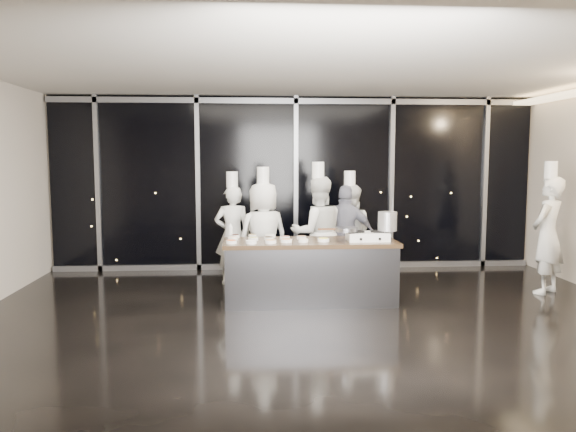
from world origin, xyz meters
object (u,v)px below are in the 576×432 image
(demo_counter, at_px, (310,271))
(stove, at_px, (368,236))
(chef_right, at_px, (349,232))
(chef_center, at_px, (318,232))
(stock_pot, at_px, (387,221))
(chef_left, at_px, (263,235))
(chef_far_left, at_px, (233,234))
(frying_pan, at_px, (346,229))
(chef_side, at_px, (548,234))
(guest, at_px, (346,235))

(demo_counter, relative_size, stove, 4.24)
(chef_right, bearing_deg, stove, 99.89)
(chef_center, bearing_deg, stock_pot, 126.12)
(demo_counter, bearing_deg, chef_left, 127.93)
(chef_right, bearing_deg, chef_far_left, 11.72)
(frying_pan, height_order, chef_right, chef_right)
(stock_pot, bearing_deg, demo_counter, 176.31)
(stove, relative_size, chef_side, 0.29)
(chef_side, bearing_deg, frying_pan, -31.92)
(stove, distance_m, chef_center, 1.11)
(chef_side, bearing_deg, chef_far_left, -50.66)
(frying_pan, bearing_deg, chef_left, 140.37)
(chef_center, distance_m, chef_right, 0.78)
(stock_pot, bearing_deg, chef_right, 101.50)
(stock_pot, distance_m, chef_center, 1.31)
(stove, height_order, stock_pot, stock_pot)
(stove, relative_size, chef_left, 0.30)
(chef_center, bearing_deg, chef_far_left, -25.14)
(guest, bearing_deg, chef_left, 33.38)
(stove, relative_size, frying_pan, 1.03)
(stock_pot, relative_size, chef_left, 0.14)
(demo_counter, distance_m, stove, 0.96)
(chef_right, bearing_deg, demo_counter, 69.05)
(demo_counter, height_order, chef_center, chef_center)
(demo_counter, height_order, chef_far_left, chef_far_left)
(chef_right, bearing_deg, stock_pot, 111.10)
(guest, bearing_deg, demo_counter, 77.33)
(stove, bearing_deg, chef_center, 122.15)
(chef_far_left, bearing_deg, chef_right, 176.02)
(stove, relative_size, guest, 0.36)
(chef_left, bearing_deg, chef_far_left, -65.34)
(stock_pot, height_order, guest, guest)
(chef_left, distance_m, chef_side, 4.35)
(chef_left, bearing_deg, chef_center, 159.47)
(demo_counter, relative_size, frying_pan, 4.35)
(chef_far_left, xyz_separation_m, chef_left, (0.49, -0.46, 0.03))
(stock_pot, xyz_separation_m, chef_center, (-0.88, 0.93, -0.28))
(demo_counter, xyz_separation_m, chef_center, (0.21, 0.86, 0.45))
(stove, height_order, chef_side, chef_side)
(stock_pot, bearing_deg, chef_far_left, 148.68)
(chef_center, bearing_deg, chef_side, 163.57)
(demo_counter, xyz_separation_m, frying_pan, (0.49, -0.09, 0.61))
(stock_pot, distance_m, chef_side, 2.62)
(guest, bearing_deg, stock_pot, 125.01)
(demo_counter, distance_m, frying_pan, 0.79)
(frying_pan, distance_m, chef_left, 1.48)
(stock_pot, height_order, chef_side, chef_side)
(guest, xyz_separation_m, chef_right, (0.08, 0.17, 0.01))
(chef_center, xyz_separation_m, chef_side, (3.46, -0.55, 0.02))
(chef_right, height_order, chef_side, chef_side)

